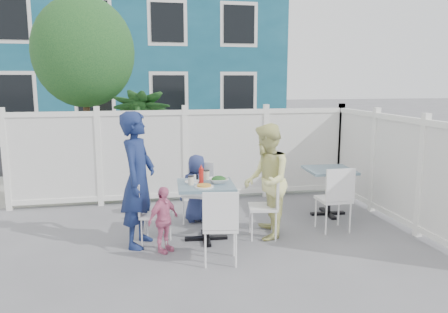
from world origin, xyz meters
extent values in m
plane|color=slate|center=(0.00, 0.00, 0.00)|extent=(80.00, 80.00, 0.00)
cube|color=gray|center=(0.00, 3.80, 0.01)|extent=(24.00, 2.60, 0.01)
cube|color=black|center=(0.00, 7.50, 0.00)|extent=(24.00, 5.00, 0.01)
cube|color=gray|center=(0.00, 10.60, 0.01)|extent=(24.00, 1.60, 0.01)
cube|color=navy|center=(-0.50, 14.00, 3.00)|extent=(11.00, 6.00, 6.00)
cube|color=black|center=(-3.00, 11.02, 1.60)|extent=(1.20, 0.04, 1.40)
cube|color=black|center=(1.00, 11.02, 1.60)|extent=(1.20, 0.04, 1.40)
cube|color=black|center=(-3.00, 11.02, 4.10)|extent=(1.20, 0.04, 1.40)
cube|color=black|center=(1.00, 11.02, 4.10)|extent=(1.20, 0.04, 1.40)
cube|color=white|center=(0.10, 2.40, 0.82)|extent=(5.80, 0.04, 1.40)
cube|color=white|center=(0.10, 2.40, 1.56)|extent=(5.86, 0.08, 0.08)
cube|color=white|center=(0.10, 2.40, 0.06)|extent=(5.86, 0.08, 0.12)
cube|color=white|center=(3.00, 0.60, 0.82)|extent=(0.04, 3.60, 1.40)
cube|color=white|center=(3.00, 0.60, 1.56)|extent=(0.08, 3.66, 0.08)
cube|color=white|center=(3.00, 0.60, 0.06)|extent=(0.08, 3.66, 0.12)
cylinder|color=#382316|center=(-1.60, 3.30, 1.20)|extent=(0.12, 0.12, 2.40)
ellipsoid|color=#123A1B|center=(-1.60, 3.30, 2.60)|extent=(1.80, 1.62, 1.98)
cube|color=gold|center=(-2.33, 4.00, 0.61)|extent=(0.71, 0.55, 1.22)
imported|color=#123A1B|center=(-0.58, 3.10, 0.97)|extent=(1.16, 1.16, 1.94)
imported|color=#123A1B|center=(1.96, 3.00, 0.73)|extent=(1.60, 1.49, 1.46)
cube|color=#406A75|center=(0.14, 0.44, 0.75)|extent=(0.77, 0.77, 0.04)
cylinder|color=black|center=(0.14, 0.44, 0.37)|extent=(0.08, 0.08, 0.71)
cube|color=black|center=(0.14, 0.44, 0.02)|extent=(0.57, 0.12, 0.04)
cube|color=black|center=(0.14, 0.44, 0.02)|extent=(0.12, 0.57, 0.04)
cube|color=#406A75|center=(2.21, 1.14, 0.72)|extent=(0.74, 0.74, 0.04)
cylinder|color=black|center=(2.21, 1.14, 0.36)|extent=(0.08, 0.08, 0.68)
cube|color=black|center=(2.21, 1.14, 0.02)|extent=(0.56, 0.11, 0.04)
cube|color=black|center=(2.21, 1.14, 0.02)|extent=(0.11, 0.56, 0.04)
cube|color=white|center=(-0.51, 0.38, 0.41)|extent=(0.44, 0.45, 0.04)
cube|color=white|center=(-0.68, 0.42, 0.63)|extent=(0.11, 0.38, 0.41)
cylinder|color=white|center=(-0.33, 0.51, 0.20)|extent=(0.02, 0.02, 0.41)
cylinder|color=white|center=(-0.40, 0.19, 0.20)|extent=(0.02, 0.02, 0.41)
cylinder|color=white|center=(-0.63, 0.58, 0.20)|extent=(0.02, 0.02, 0.41)
cylinder|color=white|center=(-0.70, 0.26, 0.20)|extent=(0.02, 0.02, 0.41)
cube|color=white|center=(0.91, 0.39, 0.42)|extent=(0.44, 0.45, 0.04)
cube|color=white|center=(1.08, 0.36, 0.65)|extent=(0.10, 0.39, 0.42)
cylinder|color=white|center=(0.72, 0.25, 0.21)|extent=(0.02, 0.02, 0.42)
cylinder|color=white|center=(0.78, 0.58, 0.21)|extent=(0.02, 0.02, 0.42)
cylinder|color=white|center=(1.03, 0.19, 0.21)|extent=(0.02, 0.02, 0.42)
cylinder|color=white|center=(1.09, 0.52, 0.21)|extent=(0.02, 0.02, 0.42)
cube|color=white|center=(0.14, 1.18, 0.43)|extent=(0.53, 0.52, 0.04)
cube|color=white|center=(0.22, 1.35, 0.67)|extent=(0.38, 0.20, 0.43)
cylinder|color=white|center=(0.23, 0.96, 0.22)|extent=(0.02, 0.02, 0.43)
cylinder|color=white|center=(-0.08, 1.11, 0.22)|extent=(0.02, 0.02, 0.43)
cylinder|color=white|center=(0.37, 1.26, 0.22)|extent=(0.02, 0.02, 0.43)
cylinder|color=white|center=(0.05, 1.41, 0.22)|extent=(0.02, 0.02, 0.43)
cube|color=white|center=(0.19, -0.31, 0.43)|extent=(0.46, 0.44, 0.04)
cube|color=white|center=(0.16, -0.49, 0.67)|extent=(0.40, 0.09, 0.43)
cylinder|color=white|center=(0.04, -0.12, 0.22)|extent=(0.02, 0.02, 0.43)
cylinder|color=white|center=(0.39, -0.17, 0.22)|extent=(0.02, 0.02, 0.43)
cylinder|color=white|center=(-0.01, -0.44, 0.22)|extent=(0.02, 0.02, 0.43)
cylinder|color=white|center=(0.33, -0.50, 0.22)|extent=(0.02, 0.02, 0.43)
cube|color=white|center=(1.96, 0.46, 0.45)|extent=(0.43, 0.41, 0.04)
cube|color=white|center=(1.97, 0.27, 0.70)|extent=(0.42, 0.04, 0.45)
cylinder|color=white|center=(1.78, 0.62, 0.23)|extent=(0.02, 0.02, 0.45)
cylinder|color=white|center=(2.14, 0.63, 0.23)|extent=(0.02, 0.02, 0.45)
cylinder|color=white|center=(1.78, 0.28, 0.23)|extent=(0.02, 0.02, 0.45)
cylinder|color=white|center=(2.15, 0.29, 0.23)|extent=(0.02, 0.02, 0.45)
imported|color=navy|center=(-0.72, 0.43, 0.86)|extent=(0.61, 0.73, 1.73)
imported|color=yellow|center=(0.96, 0.40, 0.77)|extent=(0.74, 0.87, 1.55)
imported|color=navy|center=(0.14, 1.24, 0.51)|extent=(0.53, 0.37, 1.02)
imported|color=pink|center=(-0.44, 0.14, 0.41)|extent=(0.50, 0.47, 0.83)
cylinder|color=white|center=(0.09, 0.26, 0.78)|extent=(0.24, 0.24, 0.02)
cylinder|color=white|center=(-0.02, 0.56, 0.77)|extent=(0.20, 0.20, 0.01)
imported|color=white|center=(0.32, 0.45, 0.80)|extent=(0.26, 0.26, 0.06)
cylinder|color=beige|center=(-0.05, 0.42, 0.82)|extent=(0.07, 0.07, 0.11)
cylinder|color=beige|center=(0.19, 0.68, 0.83)|extent=(0.08, 0.08, 0.12)
cylinder|color=red|center=(0.09, 0.50, 0.87)|extent=(0.06, 0.06, 0.20)
cylinder|color=white|center=(0.03, 0.68, 0.80)|extent=(0.03, 0.03, 0.07)
cylinder|color=black|center=(0.07, 0.73, 0.80)|extent=(0.03, 0.03, 0.06)
camera|label=1|loc=(-0.73, -5.05, 2.11)|focal=35.00mm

